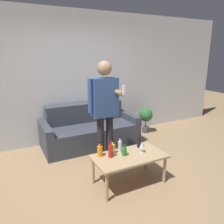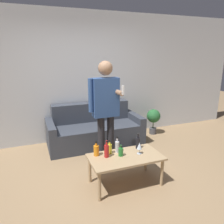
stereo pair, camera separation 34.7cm
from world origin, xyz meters
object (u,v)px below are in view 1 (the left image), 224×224
object	(u,v)px
bottle_orange	(124,151)
person_standing_front	(105,105)
coffee_table	(129,159)
couch	(90,130)

from	to	relation	value
bottle_orange	person_standing_front	size ratio (longest dim) A/B	0.09
coffee_table	person_standing_front	world-z (taller)	person_standing_front
person_standing_front	coffee_table	bearing A→B (deg)	-86.47
person_standing_front	bottle_orange	bearing A→B (deg)	-91.22
couch	person_standing_front	xyz separation A→B (m)	(-0.06, -0.87, 0.74)
bottle_orange	person_standing_front	xyz separation A→B (m)	(0.01, 0.68, 0.53)
coffee_table	bottle_orange	world-z (taller)	bottle_orange
bottle_orange	coffee_table	bearing A→B (deg)	-31.77
coffee_table	bottle_orange	bearing A→B (deg)	148.23
couch	coffee_table	distance (m)	1.60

